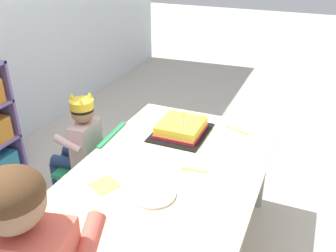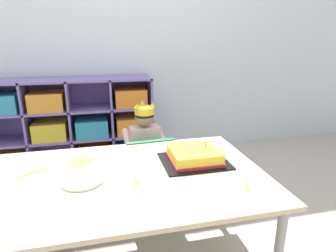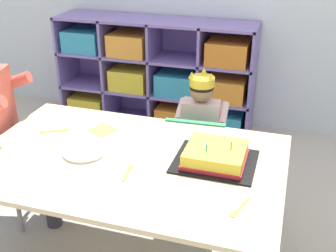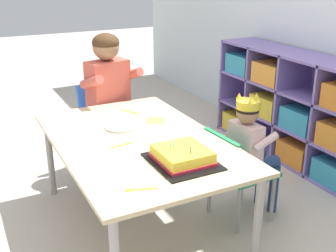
# 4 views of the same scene
# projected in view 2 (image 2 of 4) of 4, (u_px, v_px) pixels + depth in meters

# --- Properties ---
(classroom_back_wall) EXTENTS (6.87, 0.10, 2.82)m
(classroom_back_wall) POSITION_uv_depth(u_px,v_px,m) (105.00, 19.00, 2.82)
(classroom_back_wall) COLOR silver
(classroom_back_wall) RESTS_ON ground
(storage_cubby_shelf) EXTENTS (1.56, 0.36, 0.86)m
(storage_cubby_shelf) POSITION_uv_depth(u_px,v_px,m) (76.00, 125.00, 2.81)
(storage_cubby_shelf) COLOR #7F6BB2
(storage_cubby_shelf) RESTS_ON ground
(activity_table) EXTENTS (1.39, 0.88, 0.58)m
(activity_table) POSITION_uv_depth(u_px,v_px,m) (127.00, 185.00, 1.44)
(activity_table) COLOR #D1B789
(activity_table) RESTS_ON ground
(classroom_chair_blue) EXTENTS (0.37, 0.37, 0.59)m
(classroom_chair_blue) POSITION_uv_depth(u_px,v_px,m) (147.00, 166.00, 2.05)
(classroom_chair_blue) COLOR #238451
(classroom_chair_blue) RESTS_ON ground
(child_with_crown) EXTENTS (0.30, 0.31, 0.81)m
(child_with_crown) POSITION_uv_depth(u_px,v_px,m) (144.00, 142.00, 2.10)
(child_with_crown) COLOR beige
(child_with_crown) RESTS_ON ground
(birthday_cake_on_tray) EXTENTS (0.36, 0.30, 0.11)m
(birthday_cake_on_tray) POSITION_uv_depth(u_px,v_px,m) (194.00, 156.00, 1.57)
(birthday_cake_on_tray) COLOR black
(birthday_cake_on_tray) RESTS_ON activity_table
(paper_plate_stack) EXTENTS (0.20, 0.20, 0.01)m
(paper_plate_stack) POSITION_uv_depth(u_px,v_px,m) (82.00, 181.00, 1.36)
(paper_plate_stack) COLOR white
(paper_plate_stack) RESTS_ON activity_table
(paper_napkin_square) EXTENTS (0.15, 0.15, 0.00)m
(paper_napkin_square) POSITION_uv_depth(u_px,v_px,m) (80.00, 162.00, 1.58)
(paper_napkin_square) COLOR #F4DB4C
(paper_napkin_square) RESTS_ON activity_table
(fork_beside_plate_stack) EXTENTS (0.03, 0.13, 0.00)m
(fork_beside_plate_stack) POSITION_uv_depth(u_px,v_px,m) (138.00, 185.00, 1.33)
(fork_beside_plate_stack) COLOR yellow
(fork_beside_plate_stack) RESTS_ON activity_table
(fork_near_child_seat) EXTENTS (0.13, 0.08, 0.00)m
(fork_near_child_seat) POSITION_uv_depth(u_px,v_px,m) (34.00, 172.00, 1.46)
(fork_near_child_seat) COLOR yellow
(fork_near_child_seat) RESTS_ON activity_table
(fork_at_table_front_edge) EXTENTS (0.06, 0.14, 0.00)m
(fork_at_table_front_edge) POSITION_uv_depth(u_px,v_px,m) (246.00, 184.00, 1.34)
(fork_at_table_front_edge) COLOR yellow
(fork_at_table_front_edge) RESTS_ON activity_table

